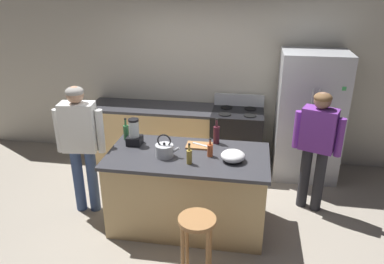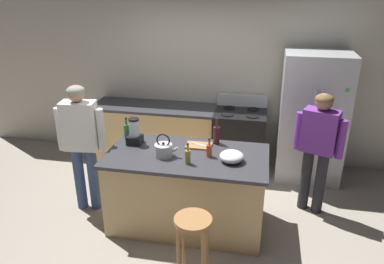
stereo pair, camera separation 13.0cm
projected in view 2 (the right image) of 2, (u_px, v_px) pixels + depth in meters
name	position (u px, v px, depth m)	size (l,w,h in m)	color
ground_plane	(187.00, 223.00, 4.57)	(14.00, 14.00, 0.00)	#9E9384
back_wall	(212.00, 75.00, 5.81)	(8.00, 0.10, 2.70)	beige
kitchen_island	(187.00, 190.00, 4.39)	(1.82, 0.94, 0.93)	tan
back_counter_run	(158.00, 134.00, 5.93)	(2.00, 0.64, 0.93)	tan
refrigerator	(312.00, 118.00, 5.30)	(0.90, 0.73, 1.85)	#B7BABF
stove_range	(239.00, 140.00, 5.68)	(0.76, 0.65, 1.11)	black
person_by_island_left	(81.00, 137.00, 4.49)	(0.60, 0.26, 1.64)	#384C7A
person_by_sink_right	(318.00, 143.00, 4.47)	(0.58, 0.35, 1.55)	#26262B
bar_stool	(193.00, 233.00, 3.53)	(0.36, 0.36, 0.71)	#9E6B3D
blender_appliance	(135.00, 133.00, 4.43)	(0.17, 0.17, 0.32)	black
bottle_wine	(216.00, 134.00, 4.44)	(0.08, 0.08, 0.32)	#471923
bottle_vinegar	(188.00, 156.00, 3.97)	(0.06, 0.06, 0.24)	olive
bottle_cooking_sauce	(209.00, 150.00, 4.13)	(0.06, 0.06, 0.22)	#B24C26
bottle_olive_oil	(127.00, 131.00, 4.58)	(0.07, 0.07, 0.28)	#2D6638
mixing_bowl	(232.00, 156.00, 4.03)	(0.26, 0.26, 0.12)	white
tea_kettle	(164.00, 150.00, 4.14)	(0.28, 0.20, 0.27)	#B7BABF
cutting_board	(199.00, 146.00, 4.40)	(0.30, 0.20, 0.02)	#9E6B3D
chef_knife	(201.00, 145.00, 4.39)	(0.22, 0.03, 0.01)	#B7BABF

